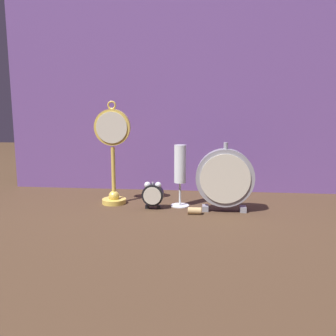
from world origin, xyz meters
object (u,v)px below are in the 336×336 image
object	(u,v)px
alarm_clock_twin_bell	(153,194)
mantel_clock_silver	(225,178)
wine_cork	(195,211)
pocket_watch_on_stand	(113,153)
champagne_flute	(180,169)

from	to	relation	value
alarm_clock_twin_bell	mantel_clock_silver	size ratio (longest dim) A/B	0.41
wine_cork	alarm_clock_twin_bell	bearing A→B (deg)	161.87
alarm_clock_twin_bell	wine_cork	size ratio (longest dim) A/B	2.17
pocket_watch_on_stand	mantel_clock_silver	xyz separation A→B (m)	(0.38, -0.06, -0.07)
alarm_clock_twin_bell	pocket_watch_on_stand	bearing A→B (deg)	159.81
alarm_clock_twin_bell	mantel_clock_silver	world-z (taller)	mantel_clock_silver
pocket_watch_on_stand	champagne_flute	distance (m)	0.24
alarm_clock_twin_bell	mantel_clock_silver	distance (m)	0.24
pocket_watch_on_stand	wine_cork	size ratio (longest dim) A/B	8.42
champagne_flute	wine_cork	size ratio (longest dim) A/B	4.98
alarm_clock_twin_bell	champagne_flute	world-z (taller)	champagne_flute
pocket_watch_on_stand	alarm_clock_twin_bell	size ratio (longest dim) A/B	3.89
pocket_watch_on_stand	wine_cork	world-z (taller)	pocket_watch_on_stand
mantel_clock_silver	champagne_flute	distance (m)	0.16
champagne_flute	alarm_clock_twin_bell	bearing A→B (deg)	-153.61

